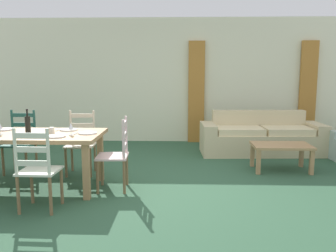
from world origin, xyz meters
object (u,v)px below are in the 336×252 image
dining_chair_far_left (21,142)px  wine_glass_near_right (71,127)px  coffee_cup_primary (52,131)px  coffee_table (281,148)px  dining_chair_head_east (116,154)px  wine_bottle (28,124)px  dining_table (29,140)px  couch (261,138)px  wine_glass_near_left (0,126)px  dining_chair_near_right (38,170)px  dining_chair_far_right (81,143)px

dining_chair_far_left → wine_glass_near_right: dining_chair_far_left is taller
dining_chair_far_left → coffee_cup_primary: dining_chair_far_left is taller
coffee_table → dining_chair_far_left: bearing=-176.8°
dining_chair_head_east → wine_bottle: wine_bottle is taller
dining_chair_far_left → dining_chair_head_east: bearing=-25.3°
coffee_table → coffee_cup_primary: bearing=-162.1°
dining_table → wine_glass_near_right: 0.65m
dining_chair_far_left → couch: (4.00, 1.44, -0.19)m
wine_bottle → wine_glass_near_left: (-0.28, -0.18, -0.01)m
dining_chair_head_east → coffee_cup_primary: bearing=-176.3°
coffee_table → dining_chair_near_right: bearing=-151.0°
dining_chair_near_right → dining_chair_far_right: same height
coffee_cup_primary → dining_table: bearing=171.7°
dining_chair_head_east → coffee_table: bearing=22.3°
dining_chair_head_east → couch: 3.26m
dining_chair_near_right → dining_chair_far_right: 1.50m
dining_chair_far_right → coffee_cup_primary: 0.86m
wine_glass_near_left → wine_glass_near_right: same height
coffee_cup_primary → coffee_table: bearing=17.9°
dining_chair_far_left → coffee_cup_primary: 1.19m
dining_table → wine_bottle: size_ratio=6.01×
wine_glass_near_left → couch: (3.84, 2.35, -0.57)m
dining_chair_near_right → coffee_table: (3.17, 1.76, -0.12)m
dining_chair_head_east → wine_glass_near_right: 0.68m
dining_table → dining_chair_head_east: bearing=0.3°
wine_glass_near_left → coffee_cup_primary: (0.64, 0.08, -0.07)m
wine_bottle → dining_chair_far_left: bearing=121.6°
dining_chair_far_right → wine_glass_near_right: bearing=-81.8°
dining_chair_head_east → wine_glass_near_left: bearing=-174.7°
coffee_cup_primary → couch: 3.96m
dining_chair_far_left → wine_bottle: bearing=-58.4°
wine_glass_near_right → dining_chair_head_east: bearing=13.0°
dining_chair_far_left → coffee_table: dining_chair_far_left is taller
wine_glass_near_right → wine_bottle: bearing=165.0°
couch → coffee_cup_primary: bearing=-144.8°
dining_chair_far_right → wine_glass_near_right: (0.12, -0.86, 0.38)m
dining_chair_near_right → wine_bottle: (-0.43, 0.80, 0.39)m
wine_bottle → wine_glass_near_left: 0.33m
wine_bottle → coffee_table: wine_bottle is taller
dining_chair_head_east → coffee_cup_primary: size_ratio=10.67×
dining_chair_far_right → dining_chair_head_east: (0.67, -0.73, 0.00)m
dining_chair_near_right → wine_glass_near_right: bearing=73.1°
dining_chair_far_left → coffee_table: 4.06m
coffee_cup_primary → couch: size_ratio=0.04×
wine_bottle → wine_glass_near_right: (0.63, -0.17, -0.01)m
dining_table → couch: couch is taller
dining_chair_near_right → coffee_table: 3.63m
dining_chair_near_right → dining_chair_far_right: bearing=87.4°
dining_chair_far_left → dining_chair_head_east: same height
dining_table → couch: size_ratio=0.82×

